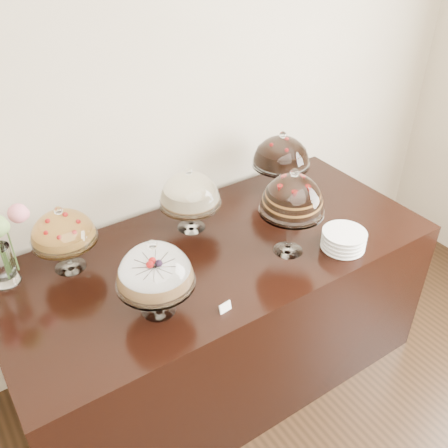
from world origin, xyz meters
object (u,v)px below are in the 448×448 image
display_counter (219,313)px  plate_stack (344,240)px  cake_stand_choco_layer (293,197)px  cake_stand_cheesecake (190,192)px  cake_stand_dark_choco (281,154)px  cake_stand_sugar_sponge (155,269)px  cake_stand_fruit_tart (62,230)px

display_counter → plate_stack: (0.53, -0.34, 0.50)m
cake_stand_choco_layer → cake_stand_cheesecake: (-0.30, 0.44, -0.09)m
display_counter → cake_stand_dark_choco: cake_stand_dark_choco is taller
cake_stand_choco_layer → plate_stack: cake_stand_choco_layer is taller
cake_stand_sugar_sponge → plate_stack: bearing=-6.8°
cake_stand_choco_layer → plate_stack: size_ratio=2.16×
cake_stand_dark_choco → cake_stand_cheesecake: bearing=-178.0°
display_counter → cake_stand_sugar_sponge: (-0.45, -0.22, 0.68)m
cake_stand_sugar_sponge → cake_stand_cheesecake: size_ratio=1.04×
cake_stand_cheesecake → cake_stand_choco_layer: bearing=-56.1°
cake_stand_sugar_sponge → cake_stand_choco_layer: (0.73, 0.02, 0.08)m
display_counter → cake_stand_dark_choco: size_ratio=5.63×
display_counter → cake_stand_fruit_tart: 0.98m
display_counter → cake_stand_dark_choco: (0.60, 0.26, 0.71)m
display_counter → cake_stand_fruit_tart: size_ratio=6.45×
display_counter → cake_stand_cheesecake: (-0.02, 0.24, 0.67)m
cake_stand_sugar_sponge → plate_stack: size_ratio=1.74×
cake_stand_sugar_sponge → cake_stand_fruit_tart: 0.54m
cake_stand_choco_layer → cake_stand_dark_choco: cake_stand_choco_layer is taller
plate_stack → cake_stand_cheesecake: bearing=133.1°
display_counter → cake_stand_choco_layer: cake_stand_choco_layer is taller
cake_stand_sugar_sponge → plate_stack: 1.00m
cake_stand_dark_choco → display_counter: bearing=-156.3°
cake_stand_fruit_tart → cake_stand_cheesecake: bearing=-2.9°
display_counter → cake_stand_fruit_tart: cake_stand_fruit_tart is taller
display_counter → cake_stand_sugar_sponge: size_ratio=5.91×
cake_stand_sugar_sponge → cake_stand_dark_choco: 1.16m
display_counter → cake_stand_cheesecake: cake_stand_cheesecake is taller
cake_stand_sugar_sponge → cake_stand_cheesecake: bearing=46.8°
display_counter → cake_stand_choco_layer: 0.84m
cake_stand_dark_choco → plate_stack: bearing=-96.8°
display_counter → cake_stand_cheesecake: 0.71m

